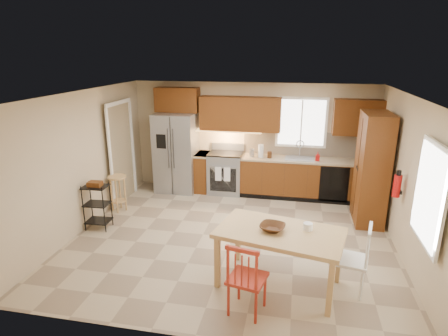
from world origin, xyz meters
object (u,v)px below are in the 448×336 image
(range_stove, at_px, (226,173))
(table_jar, at_px, (308,228))
(refrigerator, at_px, (176,153))
(fire_extinguisher, at_px, (397,186))
(chair_white, at_px, (350,258))
(utility_cart, at_px, (97,206))
(dining_table, at_px, (279,258))
(soap_bottle, at_px, (318,156))
(table_bowl, at_px, (272,231))
(bar_stool, at_px, (118,193))
(pantry, at_px, (372,169))
(chair_red, at_px, (247,277))

(range_stove, bearing_deg, table_jar, -61.80)
(refrigerator, height_order, fire_extinguisher, refrigerator)
(chair_white, distance_m, utility_cart, 4.45)
(refrigerator, relative_size, dining_table, 1.09)
(range_stove, bearing_deg, soap_bottle, -2.40)
(fire_extinguisher, distance_m, table_jar, 1.92)
(dining_table, bearing_deg, range_stove, 124.83)
(dining_table, relative_size, table_bowl, 4.94)
(refrigerator, xyz_separation_m, bar_stool, (-0.80, -1.42, -0.53))
(range_stove, relative_size, table_bowl, 2.72)
(range_stove, distance_m, pantry, 3.19)
(refrigerator, relative_size, chair_white, 1.85)
(soap_bottle, xyz_separation_m, chair_red, (-0.96, -4.00, -0.50))
(chair_red, height_order, table_jar, chair_red)
(refrigerator, xyz_separation_m, utility_cart, (-0.80, -2.24, -0.48))
(soap_bottle, distance_m, dining_table, 3.46)
(table_bowl, bearing_deg, chair_red, -110.69)
(fire_extinguisher, distance_m, utility_cart, 5.18)
(refrigerator, xyz_separation_m, dining_table, (2.57, -3.38, -0.50))
(table_bowl, distance_m, table_jar, 0.48)
(chair_red, bearing_deg, fire_extinguisher, 56.55)
(dining_table, height_order, table_bowl, table_bowl)
(refrigerator, relative_size, bar_stool, 2.43)
(pantry, relative_size, chair_white, 2.14)
(table_bowl, bearing_deg, fire_extinguisher, 36.91)
(utility_cart, bearing_deg, chair_white, -16.71)
(bar_stool, bearing_deg, table_jar, -12.18)
(refrigerator, relative_size, fire_extinguisher, 5.06)
(soap_bottle, distance_m, chair_red, 4.14)
(chair_white, height_order, table_bowl, chair_white)
(soap_bottle, distance_m, fire_extinguisher, 2.27)
(soap_bottle, height_order, table_bowl, soap_bottle)
(refrigerator, relative_size, range_stove, 1.98)
(utility_cart, bearing_deg, bar_stool, 87.37)
(range_stove, distance_m, dining_table, 3.72)
(refrigerator, distance_m, utility_cart, 2.43)
(fire_extinguisher, height_order, dining_table, fire_extinguisher)
(pantry, bearing_deg, refrigerator, 167.38)
(pantry, bearing_deg, table_bowl, -124.19)
(refrigerator, bearing_deg, utility_cart, -109.63)
(dining_table, height_order, utility_cart, utility_cart)
(chair_white, bearing_deg, table_jar, 97.04)
(refrigerator, bearing_deg, fire_extinguisher, -24.52)
(chair_white, bearing_deg, bar_stool, 78.54)
(refrigerator, height_order, pantry, pantry)
(chair_white, distance_m, table_jar, 0.69)
(refrigerator, bearing_deg, range_stove, 2.99)
(refrigerator, bearing_deg, bar_stool, -119.44)
(refrigerator, xyz_separation_m, table_jar, (2.94, -3.27, -0.05))
(refrigerator, relative_size, utility_cart, 2.10)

